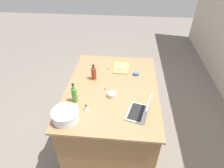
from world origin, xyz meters
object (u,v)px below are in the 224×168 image
Objects in this scene: bottle_soy at (94,74)px; ramekin_medium at (112,95)px; laptop at (141,111)px; mixing_bowl_large at (66,115)px; kitchen_timer at (86,108)px; butter_stick_left at (121,68)px; bottle_olive at (74,95)px; cutting_board at (121,68)px; ramekin_small at (136,74)px.

bottle_soy is 2.15× the size of ramekin_medium.
mixing_bowl_large is at bearing -79.21° from laptop.
bottle_soy is 0.47m from ramekin_medium.
butter_stick_left is at bearing 158.55° from kitchen_timer.
kitchen_timer is at bearing -21.45° from butter_stick_left.
bottle_olive is at bearing -17.27° from bottle_soy.
butter_stick_left is at bearing 173.06° from ramekin_medium.
ramekin_medium is (0.68, -0.08, 0.02)m from cutting_board.
bottle_soy reaches higher than ramekin_small.
mixing_bowl_large is (0.16, -0.83, 0.02)m from laptop.
laptop is 3.24× the size of butter_stick_left.
cutting_board is 0.29m from ramekin_small.
ramekin_small is (-0.80, -0.04, -0.03)m from laptop.
bottle_soy is at bearing 167.33° from mixing_bowl_large.
bottle_olive is at bearing -129.11° from kitchen_timer.
butter_stick_left is at bearing 145.75° from bottle_olive.
ramekin_medium reaches higher than ramekin_small.
bottle_olive is (-0.15, -0.80, 0.06)m from laptop.
mixing_bowl_large reaches higher than cutting_board.
bottle_soy is (-0.79, 0.18, 0.02)m from mixing_bowl_large.
mixing_bowl_large is 1.25m from cutting_board.
ramekin_small is (0.12, 0.24, -0.01)m from butter_stick_left.
mixing_bowl_large is 0.26m from kitchen_timer.
bottle_olive reaches higher than mixing_bowl_large.
bottle_soy is 2.77× the size of ramekin_small.
ramekin_medium is (-0.44, 0.47, -0.04)m from mixing_bowl_large.
butter_stick_left is 1.43× the size of kitchen_timer.
ramekin_medium is at bearing 39.26° from bottle_soy.
kitchen_timer is (0.63, 0.02, -0.06)m from bottle_soy.
ramekin_small is 0.78× the size of ramekin_medium.
ramekin_small is at bearing -177.00° from laptop.
ramekin_small is at bearing 130.69° from bottle_olive.
ramekin_medium is (-0.28, -0.36, -0.02)m from laptop.
laptop reaches higher than ramekin_small.
bottle_soy reaches higher than butter_stick_left.
butter_stick_left is 0.26m from ramekin_small.
kitchen_timer is (0.91, -0.36, -0.00)m from butter_stick_left.
kitchen_timer is at bearing -90.79° from laptop.
bottle_soy is (-0.64, -0.65, 0.05)m from laptop.
mixing_bowl_large is 3.93× the size of kitchen_timer.
mixing_bowl_large reaches higher than butter_stick_left.
laptop is 1.32× the size of bottle_olive.
ramekin_small is 1.10× the size of kitchen_timer.
bottle_soy is 0.50m from cutting_board.
ramekin_medium is at bearing 134.01° from kitchen_timer.
cutting_board is at bearing -163.91° from laptop.
ramekin_small is (-0.65, 0.76, -0.09)m from bottle_olive.
bottle_soy reaches higher than mixing_bowl_large.
mixing_bowl_large is 0.82m from bottle_soy.
ramekin_medium is (0.64, -0.08, -0.01)m from butter_stick_left.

